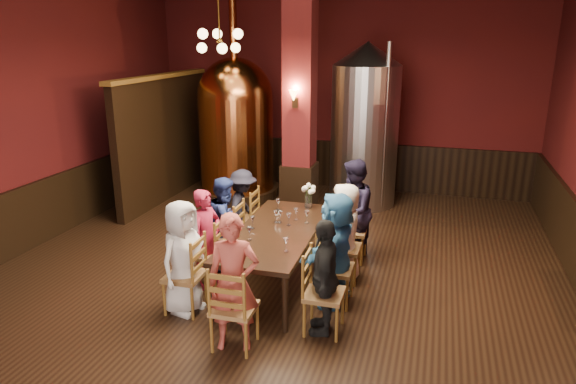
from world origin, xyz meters
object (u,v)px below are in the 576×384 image
(person_0, at_px, (183,257))
(person_2, at_px, (226,222))
(rose_vase, at_px, (308,192))
(person_1, at_px, (207,239))
(steel_vessel, at_px, (365,126))
(copper_kettle, at_px, (236,126))
(dining_table, at_px, (277,234))

(person_0, relative_size, person_2, 1.06)
(person_2, distance_m, rose_vase, 1.28)
(person_1, distance_m, person_2, 0.66)
(steel_vessel, relative_size, rose_vase, 8.34)
(person_2, bearing_deg, rose_vase, -64.53)
(person_0, height_order, person_1, person_0)
(person_1, height_order, steel_vessel, steel_vessel)
(person_0, height_order, copper_kettle, copper_kettle)
(person_1, bearing_deg, copper_kettle, 33.47)
(person_0, height_order, rose_vase, person_0)
(person_0, relative_size, rose_vase, 3.75)
(dining_table, height_order, steel_vessel, steel_vessel)
(person_1, bearing_deg, dining_table, -50.62)
(dining_table, bearing_deg, person_2, 158.78)
(person_1, bearing_deg, rose_vase, -19.88)
(person_1, bearing_deg, person_0, -161.83)
(person_0, bearing_deg, steel_vessel, -1.22)
(steel_vessel, bearing_deg, rose_vase, -98.36)
(steel_vessel, bearing_deg, person_0, -106.49)
(rose_vase, bearing_deg, copper_kettle, 130.32)
(person_2, height_order, copper_kettle, copper_kettle)
(person_2, relative_size, rose_vase, 3.55)
(dining_table, distance_m, person_1, 0.91)
(steel_vessel, distance_m, rose_vase, 2.83)
(copper_kettle, relative_size, rose_vase, 10.67)
(person_0, xyz_separation_m, person_2, (-0.02, 1.33, -0.04))
(person_2, relative_size, steel_vessel, 0.43)
(person_1, relative_size, steel_vessel, 0.43)
(person_2, bearing_deg, steel_vessel, -30.93)
(dining_table, relative_size, person_1, 1.82)
(copper_kettle, bearing_deg, steel_vessel, 4.69)
(dining_table, relative_size, copper_kettle, 0.61)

